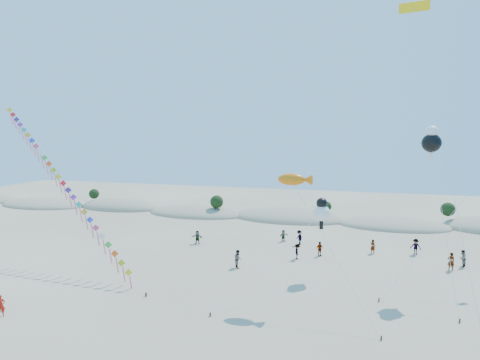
% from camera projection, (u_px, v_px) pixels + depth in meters
% --- Properties ---
extents(dune_ridge, '(145.30, 11.49, 5.57)m').
position_uv_depth(dune_ridge, '(295.00, 218.00, 65.78)').
color(dune_ridge, gray).
rests_on(dune_ridge, ground).
extents(kite_train, '(26.76, 12.90, 17.97)m').
position_uv_depth(kite_train, '(59.00, 178.00, 43.55)').
color(kite_train, '#3F2D1E').
rests_on(kite_train, ground).
extents(fish_kite, '(8.39, 6.78, 10.53)m').
position_uv_depth(fish_kite, '(295.00, 180.00, 33.66)').
color(fish_kite, '#3F2D1E').
rests_on(fish_kite, ground).
extents(cartoon_kite_low, '(8.16, 12.28, 7.72)m').
position_uv_depth(cartoon_kite_low, '(322.00, 211.00, 38.70)').
color(cartoon_kite_low, '#3F2D1E').
rests_on(cartoon_kite_low, ground).
extents(cartoon_kite_high, '(2.20, 9.27, 14.58)m').
position_uv_depth(cartoon_kite_high, '(432.00, 141.00, 36.27)').
color(cartoon_kite_high, '#3F2D1E').
rests_on(cartoon_kite_high, ground).
extents(parafoil_kite, '(4.74, 12.44, 24.19)m').
position_uv_depth(parafoil_kite, '(416.00, 13.00, 31.33)').
color(parafoil_kite, '#3F2D1E').
rests_on(parafoil_kite, ground).
extents(dark_kite, '(10.00, 8.08, 10.85)m').
position_uv_depth(dark_kite, '(461.00, 203.00, 35.99)').
color(dark_kite, '#3F2D1E').
rests_on(dark_kite, ground).
extents(flyer_foreground, '(0.69, 0.74, 1.70)m').
position_uv_depth(flyer_foreground, '(1.00, 306.00, 30.38)').
color(flyer_foreground, '#B41B0E').
rests_on(flyer_foreground, ground).
extents(beachgoers, '(31.30, 12.64, 1.87)m').
position_uv_depth(beachgoers, '(320.00, 247.00, 46.29)').
color(beachgoers, slate).
rests_on(beachgoers, ground).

